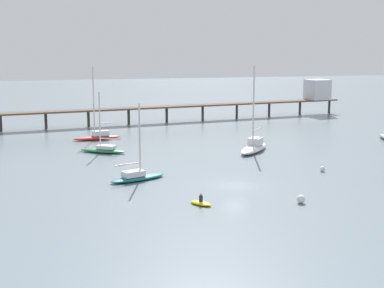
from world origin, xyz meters
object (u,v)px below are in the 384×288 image
(sailboat_white, at_px, (254,146))
(sailboat_teal, at_px, (137,176))
(sailboat_red, at_px, (98,135))
(mooring_buoy_outer, at_px, (322,169))
(mooring_buoy_inner, at_px, (301,199))
(dinghy_yellow, at_px, (201,203))
(pier, at_px, (236,99))
(sailboat_green, at_px, (103,149))

(sailboat_white, height_order, sailboat_teal, sailboat_white)
(sailboat_red, bearing_deg, mooring_buoy_outer, -51.92)
(sailboat_white, bearing_deg, mooring_buoy_inner, -101.62)
(dinghy_yellow, bearing_deg, pier, 67.77)
(sailboat_teal, height_order, mooring_buoy_outer, sailboat_teal)
(sailboat_red, height_order, mooring_buoy_outer, sailboat_red)
(pier, height_order, sailboat_teal, sailboat_teal)
(sailboat_green, distance_m, mooring_buoy_outer, 30.23)
(sailboat_white, relative_size, sailboat_green, 1.42)
(pier, distance_m, mooring_buoy_inner, 63.24)
(sailboat_white, height_order, sailboat_red, sailboat_white)
(pier, height_order, mooring_buoy_inner, pier)
(dinghy_yellow, bearing_deg, sailboat_green, 101.92)
(sailboat_teal, xyz_separation_m, dinghy_yellow, (4.19, -11.19, -0.32))
(sailboat_white, relative_size, sailboat_teal, 1.41)
(sailboat_red, relative_size, sailboat_teal, 1.35)
(pier, relative_size, sailboat_green, 10.13)
(pier, relative_size, sailboat_teal, 10.10)
(sailboat_white, bearing_deg, mooring_buoy_outer, -77.46)
(mooring_buoy_inner, height_order, mooring_buoy_outer, mooring_buoy_inner)
(sailboat_green, height_order, mooring_buoy_outer, sailboat_green)
(mooring_buoy_inner, bearing_deg, dinghy_yellow, 168.34)
(sailboat_teal, bearing_deg, dinghy_yellow, -69.46)
(sailboat_teal, height_order, mooring_buoy_inner, sailboat_teal)
(sailboat_white, bearing_deg, sailboat_red, 142.19)
(pier, bearing_deg, sailboat_teal, -120.56)
(mooring_buoy_inner, bearing_deg, sailboat_red, 109.72)
(sailboat_red, distance_m, mooring_buoy_inner, 44.31)
(sailboat_green, bearing_deg, sailboat_teal, -83.97)
(sailboat_white, xyz_separation_m, dinghy_yellow, (-14.59, -24.05, -0.53))
(sailboat_green, distance_m, sailboat_teal, 17.45)
(sailboat_white, distance_m, mooring_buoy_inner, 26.51)
(sailboat_teal, height_order, dinghy_yellow, sailboat_teal)
(mooring_buoy_outer, bearing_deg, mooring_buoy_inner, -125.75)
(sailboat_teal, bearing_deg, sailboat_green, 96.03)
(sailboat_green, bearing_deg, dinghy_yellow, -78.08)
(sailboat_red, distance_m, dinghy_yellow, 40.21)
(sailboat_teal, bearing_deg, sailboat_red, 93.01)
(mooring_buoy_inner, distance_m, mooring_buoy_outer, 14.53)
(sailboat_green, distance_m, mooring_buoy_inner, 34.08)
(pier, distance_m, dinghy_yellow, 64.30)
(dinghy_yellow, height_order, mooring_buoy_inner, dinghy_yellow)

